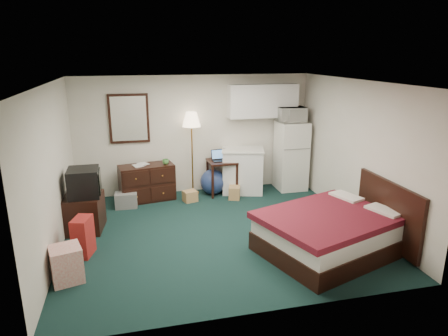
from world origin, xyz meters
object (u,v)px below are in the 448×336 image
object	(u,v)px
fridge	(291,156)
desk	(222,177)
kitchen_counter	(243,171)
floor_lamp	(192,154)
suitcase	(83,237)
dresser	(147,183)
tv_stand	(84,213)
bed	(329,234)

from	to	relation	value
fridge	desk	bearing A→B (deg)	-179.90
desk	kitchen_counter	distance (m)	0.48
floor_lamp	suitcase	world-z (taller)	floor_lamp
dresser	floor_lamp	distance (m)	1.12
suitcase	kitchen_counter	bearing A→B (deg)	51.55
floor_lamp	suitcase	size ratio (longest dim) A/B	2.95
kitchen_counter	suitcase	distance (m)	3.82
kitchen_counter	fridge	size ratio (longest dim) A/B	0.62
dresser	tv_stand	world-z (taller)	dresser
dresser	bed	size ratio (longest dim) A/B	0.57
floor_lamp	fridge	bearing A→B (deg)	-4.47
floor_lamp	fridge	xyz separation A→B (m)	(2.18, -0.17, -0.13)
bed	tv_stand	distance (m)	4.06
fridge	bed	xyz separation A→B (m)	(-0.60, -2.95, -0.45)
bed	fridge	bearing A→B (deg)	59.40
tv_stand	desk	bearing A→B (deg)	31.47
dresser	desk	size ratio (longest dim) A/B	1.48
floor_lamp	tv_stand	xyz separation A→B (m)	(-2.11, -1.41, -0.57)
bed	tv_stand	size ratio (longest dim) A/B	2.84
floor_lamp	desk	size ratio (longest dim) A/B	2.39
floor_lamp	suitcase	bearing A→B (deg)	-130.75
kitchen_counter	fridge	xyz separation A→B (m)	(1.10, -0.03, 0.29)
kitchen_counter	desk	bearing A→B (deg)	-161.72
floor_lamp	dresser	bearing A→B (deg)	-169.67
dresser	tv_stand	bearing A→B (deg)	-142.30
tv_stand	fridge	bearing A→B (deg)	22.94
kitchen_counter	tv_stand	xyz separation A→B (m)	(-3.18, -1.27, -0.16)
dresser	bed	xyz separation A→B (m)	(2.55, -2.95, -0.07)
kitchen_counter	fridge	world-z (taller)	fridge
kitchen_counter	tv_stand	size ratio (longest dim) A/B	1.38
dresser	suitcase	distance (m)	2.42
dresser	fridge	bearing A→B (deg)	-9.65
kitchen_counter	tv_stand	world-z (taller)	kitchen_counter
floor_lamp	tv_stand	distance (m)	2.60
suitcase	dresser	bearing A→B (deg)	80.24
dresser	kitchen_counter	xyz separation A→B (m)	(2.05, 0.04, 0.09)
suitcase	fridge	bearing A→B (deg)	43.52
desk	tv_stand	bearing A→B (deg)	-156.04
floor_lamp	desk	bearing A→B (deg)	-15.09
floor_lamp	fridge	world-z (taller)	floor_lamp
desk	suitcase	distance (m)	3.43
desk	bed	distance (m)	3.12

